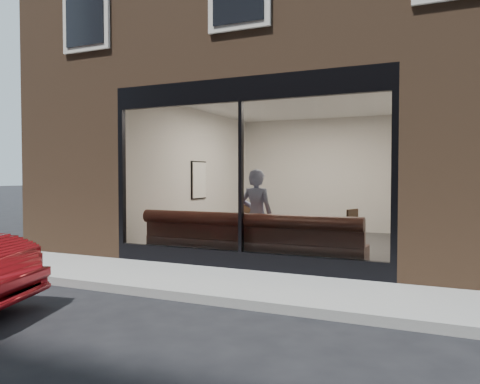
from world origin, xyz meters
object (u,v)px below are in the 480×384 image
at_px(banquette, 250,252).
at_px(cafe_chair_right, 343,246).
at_px(cafe_table_right, 317,223).
at_px(person, 257,216).
at_px(cafe_table_left, 237,219).
at_px(cafe_chair_left, 240,237).

height_order(banquette, cafe_chair_right, banquette).
distance_m(cafe_table_right, cafe_chair_right, 0.97).
bearing_deg(person, cafe_table_right, -163.20).
xyz_separation_m(cafe_table_left, cafe_table_right, (1.57, -0.04, 0.00)).
distance_m(person, cafe_table_left, 0.60).
relative_size(person, cafe_table_right, 2.95).
xyz_separation_m(cafe_table_right, cafe_chair_right, (0.31, 0.77, -0.50)).
xyz_separation_m(cafe_table_left, cafe_chair_right, (1.88, 0.72, -0.50)).
bearing_deg(cafe_chair_right, banquette, 62.98).
bearing_deg(banquette, person, 91.22).
bearing_deg(banquette, cafe_chair_left, 119.06).
height_order(banquette, cafe_table_left, cafe_table_left).
bearing_deg(person, cafe_chair_right, -139.49).
height_order(cafe_table_left, cafe_chair_right, cafe_table_left).
height_order(banquette, person, person).
relative_size(cafe_table_left, cafe_chair_right, 1.86).
distance_m(person, cafe_chair_right, 1.79).
xyz_separation_m(person, cafe_chair_left, (-0.96, 1.43, -0.60)).
bearing_deg(cafe_table_left, cafe_chair_right, 21.05).
bearing_deg(cafe_chair_left, cafe_table_right, 167.45).
distance_m(person, cafe_chair_left, 1.83).
bearing_deg(cafe_table_left, banquette, -48.53).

